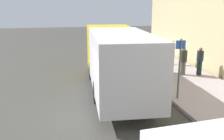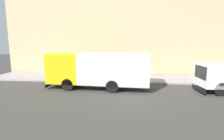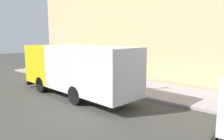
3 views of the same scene
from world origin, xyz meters
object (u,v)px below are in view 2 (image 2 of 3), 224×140
(pedestrian_standing, at_px, (68,67))
(street_sign_post, at_px, (121,65))
(traffic_cone_orange, at_px, (58,76))
(pedestrian_walking, at_px, (93,68))
(small_flatbed_truck, at_px, (223,79))
(large_utility_truck, at_px, (98,69))
(pedestrian_third, at_px, (89,69))

(pedestrian_standing, height_order, street_sign_post, street_sign_post)
(traffic_cone_orange, bearing_deg, street_sign_post, -94.99)
(pedestrian_walking, xyz_separation_m, traffic_cone_orange, (-2.35, 3.31, -0.58))
(small_flatbed_truck, bearing_deg, large_utility_truck, 83.63)
(traffic_cone_orange, distance_m, street_sign_post, 6.73)
(pedestrian_standing, xyz_separation_m, traffic_cone_orange, (-1.96, 0.42, -0.60))
(pedestrian_third, bearing_deg, traffic_cone_orange, -134.84)
(small_flatbed_truck, xyz_separation_m, traffic_cone_orange, (3.21, 14.68, -0.65))
(pedestrian_standing, height_order, traffic_cone_orange, pedestrian_standing)
(pedestrian_standing, bearing_deg, small_flatbed_truck, -59.76)
(pedestrian_walking, xyz_separation_m, pedestrian_third, (-0.90, 0.26, 0.00))
(small_flatbed_truck, relative_size, pedestrian_third, 3.11)
(pedestrian_third, relative_size, street_sign_post, 0.63)
(pedestrian_third, distance_m, traffic_cone_orange, 3.43)
(pedestrian_walking, distance_m, pedestrian_third, 0.94)
(pedestrian_third, distance_m, street_sign_post, 4.12)
(pedestrian_third, bearing_deg, street_sign_post, -10.04)
(large_utility_truck, bearing_deg, pedestrian_standing, 45.82)
(pedestrian_walking, xyz_separation_m, pedestrian_standing, (-0.39, 2.89, 0.03))
(pedestrian_third, height_order, street_sign_post, street_sign_post)
(pedestrian_third, height_order, traffic_cone_orange, pedestrian_third)
(small_flatbed_truck, height_order, street_sign_post, street_sign_post)
(traffic_cone_orange, bearing_deg, pedestrian_third, -64.63)
(small_flatbed_truck, relative_size, pedestrian_walking, 3.13)
(large_utility_truck, relative_size, street_sign_post, 3.30)
(small_flatbed_truck, bearing_deg, pedestrian_third, 63.35)
(pedestrian_walking, bearing_deg, traffic_cone_orange, -99.34)
(large_utility_truck, bearing_deg, pedestrian_walking, 19.73)
(pedestrian_walking, bearing_deg, large_utility_truck, -29.00)
(small_flatbed_truck, xyz_separation_m, pedestrian_standing, (5.17, 14.26, -0.05))
(pedestrian_walking, bearing_deg, pedestrian_third, -60.64)
(traffic_cone_orange, relative_size, street_sign_post, 0.21)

